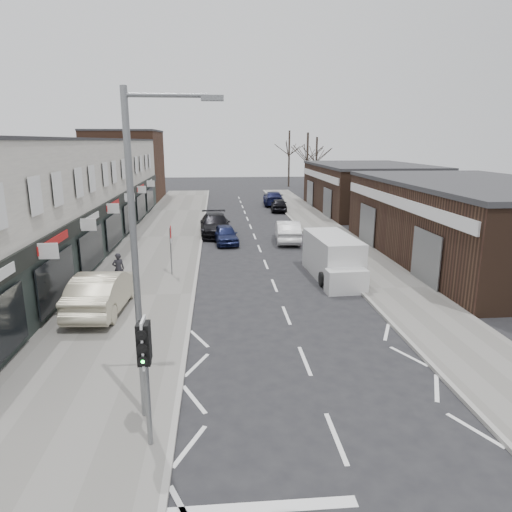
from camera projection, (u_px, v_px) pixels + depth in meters
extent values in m
plane|color=black|center=(318.00, 393.00, 12.93)|extent=(160.00, 160.00, 0.00)
cube|color=slate|center=(163.00, 237.00, 33.61)|extent=(5.50, 64.00, 0.12)
cube|color=slate|center=(330.00, 234.00, 34.64)|extent=(3.50, 64.00, 0.12)
cube|color=silver|center=(52.00, 195.00, 29.78)|extent=(8.00, 41.00, 7.10)
cube|color=#4C2E20|center=(126.00, 166.00, 54.30)|extent=(8.00, 10.00, 8.00)
cube|color=#372319|center=(476.00, 223.00, 26.94)|extent=(10.00, 18.00, 4.50)
cube|color=#372319|center=(367.00, 189.00, 46.25)|extent=(10.00, 16.00, 4.50)
cylinder|color=slate|center=(147.00, 386.00, 10.24)|extent=(0.12, 0.12, 3.00)
cube|color=silver|center=(144.00, 343.00, 9.98)|extent=(0.05, 0.55, 1.10)
cube|color=black|center=(143.00, 345.00, 9.87)|extent=(0.28, 0.22, 0.95)
sphere|color=#0CE533|center=(143.00, 360.00, 9.82)|extent=(0.18, 0.18, 0.18)
cube|color=black|center=(145.00, 340.00, 10.10)|extent=(0.26, 0.20, 0.90)
cylinder|color=slate|center=(135.00, 265.00, 10.76)|extent=(0.16, 0.16, 8.00)
cylinder|color=slate|center=(166.00, 95.00, 9.90)|extent=(1.80, 0.10, 0.10)
cube|color=slate|center=(212.00, 98.00, 10.00)|extent=(0.50, 0.22, 0.12)
cylinder|color=slate|center=(171.00, 251.00, 23.76)|extent=(0.07, 0.07, 2.50)
cube|color=white|center=(171.00, 240.00, 23.61)|extent=(0.04, 0.45, 0.25)
cube|color=silver|center=(332.00, 256.00, 23.91)|extent=(2.26, 4.89, 2.18)
cube|color=silver|center=(346.00, 282.00, 21.33)|extent=(1.97, 0.95, 1.15)
cylinder|color=black|center=(322.00, 279.00, 22.40)|extent=(0.23, 0.73, 0.73)
cylinder|color=black|center=(357.00, 278.00, 22.54)|extent=(0.23, 0.73, 0.73)
cylinder|color=black|center=(309.00, 262.00, 25.63)|extent=(0.23, 0.73, 0.73)
cylinder|color=black|center=(340.00, 261.00, 25.77)|extent=(0.23, 0.73, 0.73)
imported|color=#B5AD91|center=(103.00, 291.00, 18.77)|extent=(2.07, 5.20, 1.68)
imported|color=black|center=(118.00, 269.00, 22.20)|extent=(0.67, 0.54, 1.58)
imported|color=#151B42|center=(226.00, 234.00, 31.67)|extent=(1.89, 3.91, 1.29)
imported|color=black|center=(215.00, 225.00, 34.56)|extent=(2.49, 5.57, 1.59)
imported|color=silver|center=(288.00, 231.00, 32.23)|extent=(2.00, 4.72, 1.52)
imported|color=black|center=(279.00, 205.00, 46.14)|extent=(1.97, 4.06, 1.34)
imported|color=#13163B|center=(273.00, 198.00, 50.63)|extent=(2.51, 5.42, 1.53)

